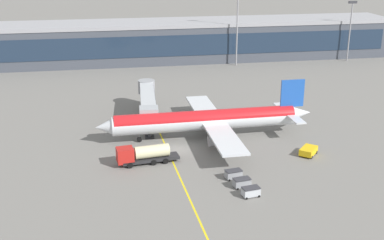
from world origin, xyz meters
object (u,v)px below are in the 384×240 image
at_px(fuel_tanker, 144,154).
at_px(baggage_cart_0, 251,192).
at_px(pushback_tug, 308,151).
at_px(main_airliner, 207,120).
at_px(baggage_cart_2, 234,174).
at_px(baggage_cart_1, 242,183).

xyz_separation_m(fuel_tanker, baggage_cart_0, (14.83, -14.76, -0.96)).
height_order(pushback_tug, baggage_cart_0, baggage_cart_0).
height_order(main_airliner, fuel_tanker, main_airliner).
bearing_deg(baggage_cart_0, pushback_tug, 42.02).
height_order(baggage_cart_0, baggage_cart_2, same).
distance_m(fuel_tanker, baggage_cart_2, 16.21).
height_order(main_airliner, pushback_tug, main_airliner).
bearing_deg(main_airliner, baggage_cart_2, -88.49).
distance_m(pushback_tug, baggage_cart_1, 18.18).
bearing_deg(baggage_cart_1, pushback_tug, 33.50).
relative_size(fuel_tanker, baggage_cart_1, 3.85).
xyz_separation_m(pushback_tug, baggage_cart_0, (-14.64, -13.19, -0.07)).
distance_m(main_airliner, baggage_cart_2, 18.99).
distance_m(baggage_cart_0, baggage_cart_1, 3.20).
bearing_deg(pushback_tug, baggage_cart_0, -137.98).
distance_m(fuel_tanker, pushback_tug, 29.53).
bearing_deg(baggage_cart_2, pushback_tug, 23.69).
bearing_deg(fuel_tanker, main_airliner, 37.82).
distance_m(main_airliner, pushback_tug, 20.27).
bearing_deg(baggage_cart_2, baggage_cart_1, -80.70).
relative_size(main_airliner, fuel_tanker, 3.90).
distance_m(pushback_tug, baggage_cart_0, 19.71).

